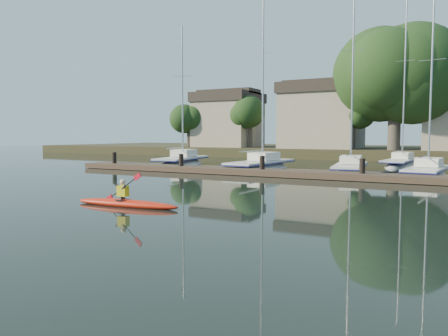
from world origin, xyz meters
The scene contains 9 objects.
ground centered at (0.00, 0.00, 0.00)m, with size 160.00×160.00×0.00m, color black.
kayak centered at (-2.54, 0.93, 0.16)m, with size 4.19×0.91×1.33m.
dock centered at (0.00, 14.00, 0.20)m, with size 34.00×2.00×1.80m.
sailboat_0 centered at (-12.48, 19.26, -0.21)m, with size 3.51×8.30×12.76m.
sailboat_1 centered at (-4.81, 17.97, -0.19)m, with size 2.78×8.90×14.34m.
sailboat_2 centered at (1.39, 18.50, -0.17)m, with size 3.10×8.55×13.84m.
sailboat_3 centered at (6.07, 17.81, -0.18)m, with size 2.73×7.61×12.01m.
sailboat_6 centered at (3.61, 26.98, -0.17)m, with size 2.63×9.18×14.40m.
shore centered at (1.61, 40.29, 3.23)m, with size 90.00×25.25×12.75m.
Camera 1 is at (7.67, -10.76, 2.51)m, focal length 35.00 mm.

